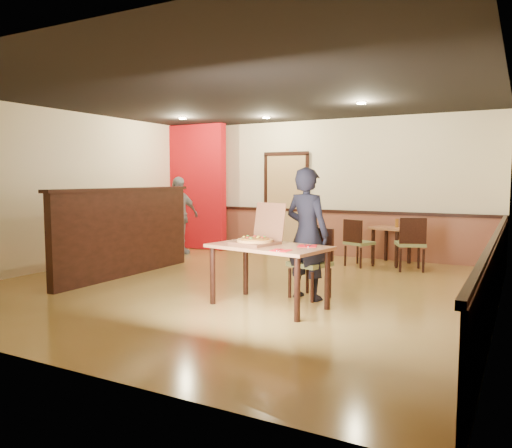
{
  "coord_description": "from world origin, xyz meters",
  "views": [
    {
      "loc": [
        3.72,
        -6.32,
        1.6
      ],
      "look_at": [
        0.32,
        0.0,
        0.94
      ],
      "focal_mm": 35.0,
      "sensor_mm": 36.0,
      "label": 1
    }
  ],
  "objects_px": {
    "side_chair_left": "(357,241)",
    "pizza_box": "(258,239)",
    "passerby": "(178,216)",
    "main_table": "(269,254)",
    "diner_chair": "(313,260)",
    "side_chair_right": "(411,242)",
    "condiment": "(397,223)",
    "diner": "(307,234)",
    "side_table": "(391,236)"
  },
  "relations": [
    {
      "from": "side_chair_left",
      "to": "pizza_box",
      "type": "relative_size",
      "value": 1.3
    },
    {
      "from": "passerby",
      "to": "pizza_box",
      "type": "distance_m",
      "value": 4.54
    },
    {
      "from": "main_table",
      "to": "diner_chair",
      "type": "height_order",
      "value": "diner_chair"
    },
    {
      "from": "main_table",
      "to": "side_chair_right",
      "type": "bearing_deg",
      "value": 81.68
    },
    {
      "from": "side_chair_left",
      "to": "condiment",
      "type": "bearing_deg",
      "value": -113.55
    },
    {
      "from": "side_chair_right",
      "to": "diner",
      "type": "height_order",
      "value": "diner"
    },
    {
      "from": "diner_chair",
      "to": "condiment",
      "type": "distance_m",
      "value": 3.15
    },
    {
      "from": "side_table",
      "to": "passerby",
      "type": "distance_m",
      "value": 4.36
    },
    {
      "from": "side_chair_left",
      "to": "side_chair_right",
      "type": "bearing_deg",
      "value": -158.49
    },
    {
      "from": "main_table",
      "to": "pizza_box",
      "type": "height_order",
      "value": "pizza_box"
    },
    {
      "from": "side_chair_left",
      "to": "condiment",
      "type": "xyz_separation_m",
      "value": [
        0.58,
        0.57,
        0.3
      ]
    },
    {
      "from": "diner_chair",
      "to": "side_chair_right",
      "type": "xyz_separation_m",
      "value": [
        0.78,
        2.54,
        0.0
      ]
    },
    {
      "from": "side_chair_right",
      "to": "pizza_box",
      "type": "bearing_deg",
      "value": 47.0
    },
    {
      "from": "main_table",
      "to": "side_chair_right",
      "type": "relative_size",
      "value": 1.67
    },
    {
      "from": "diner_chair",
      "to": "side_table",
      "type": "bearing_deg",
      "value": 100.58
    },
    {
      "from": "passerby",
      "to": "pizza_box",
      "type": "bearing_deg",
      "value": -107.54
    },
    {
      "from": "main_table",
      "to": "condiment",
      "type": "distance_m",
      "value": 3.93
    },
    {
      "from": "side_chair_right",
      "to": "side_table",
      "type": "distance_m",
      "value": 0.78
    },
    {
      "from": "side_table",
      "to": "diner",
      "type": "distance_m",
      "value": 3.34
    },
    {
      "from": "side_table",
      "to": "condiment",
      "type": "bearing_deg",
      "value": -22.25
    },
    {
      "from": "side_table",
      "to": "pizza_box",
      "type": "bearing_deg",
      "value": -101.26
    },
    {
      "from": "passerby",
      "to": "side_chair_right",
      "type": "bearing_deg",
      "value": -63.31
    },
    {
      "from": "diner_chair",
      "to": "diner",
      "type": "distance_m",
      "value": 0.39
    },
    {
      "from": "side_chair_right",
      "to": "diner",
      "type": "relative_size",
      "value": 0.54
    },
    {
      "from": "condiment",
      "to": "side_chair_left",
      "type": "bearing_deg",
      "value": -135.37
    },
    {
      "from": "diner",
      "to": "passerby",
      "type": "relative_size",
      "value": 1.07
    },
    {
      "from": "main_table",
      "to": "diner",
      "type": "distance_m",
      "value": 0.69
    },
    {
      "from": "side_chair_right",
      "to": "main_table",
      "type": "bearing_deg",
      "value": 49.88
    },
    {
      "from": "side_chair_right",
      "to": "passerby",
      "type": "relative_size",
      "value": 0.57
    },
    {
      "from": "main_table",
      "to": "passerby",
      "type": "bearing_deg",
      "value": 150.66
    },
    {
      "from": "diner_chair",
      "to": "side_chair_right",
      "type": "distance_m",
      "value": 2.66
    },
    {
      "from": "side_table",
      "to": "condiment",
      "type": "distance_m",
      "value": 0.27
    },
    {
      "from": "side_chair_left",
      "to": "side_chair_right",
      "type": "height_order",
      "value": "side_chair_right"
    },
    {
      "from": "side_table",
      "to": "pizza_box",
      "type": "height_order",
      "value": "pizza_box"
    },
    {
      "from": "side_chair_left",
      "to": "condiment",
      "type": "height_order",
      "value": "side_chair_left"
    },
    {
      "from": "diner_chair",
      "to": "side_chair_left",
      "type": "bearing_deg",
      "value": 109.87
    },
    {
      "from": "diner_chair",
      "to": "pizza_box",
      "type": "xyz_separation_m",
      "value": [
        -0.46,
        -0.72,
        0.33
      ]
    },
    {
      "from": "side_chair_left",
      "to": "pizza_box",
      "type": "distance_m",
      "value": 3.3
    },
    {
      "from": "diner_chair",
      "to": "main_table",
      "type": "bearing_deg",
      "value": -94.86
    },
    {
      "from": "diner",
      "to": "pizza_box",
      "type": "height_order",
      "value": "diner"
    },
    {
      "from": "side_table",
      "to": "condiment",
      "type": "xyz_separation_m",
      "value": [
        0.1,
        -0.04,
        0.25
      ]
    },
    {
      "from": "pizza_box",
      "to": "diner_chair",
      "type": "bearing_deg",
      "value": 70.22
    },
    {
      "from": "pizza_box",
      "to": "condiment",
      "type": "xyz_separation_m",
      "value": [
        0.87,
        3.84,
        -0.07
      ]
    },
    {
      "from": "diner_chair",
      "to": "passerby",
      "type": "height_order",
      "value": "passerby"
    },
    {
      "from": "main_table",
      "to": "side_chair_left",
      "type": "xyz_separation_m",
      "value": [
        0.12,
        3.3,
        -0.19
      ]
    },
    {
      "from": "side_chair_right",
      "to": "side_table",
      "type": "xyz_separation_m",
      "value": [
        -0.48,
        0.61,
        0.01
      ]
    },
    {
      "from": "diner_chair",
      "to": "side_chair_left",
      "type": "xyz_separation_m",
      "value": [
        -0.17,
        2.55,
        -0.04
      ]
    },
    {
      "from": "main_table",
      "to": "pizza_box",
      "type": "bearing_deg",
      "value": 179.19
    },
    {
      "from": "main_table",
      "to": "side_table",
      "type": "height_order",
      "value": "main_table"
    },
    {
      "from": "diner_chair",
      "to": "diner",
      "type": "xyz_separation_m",
      "value": [
        -0.03,
        -0.15,
        0.36
      ]
    }
  ]
}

